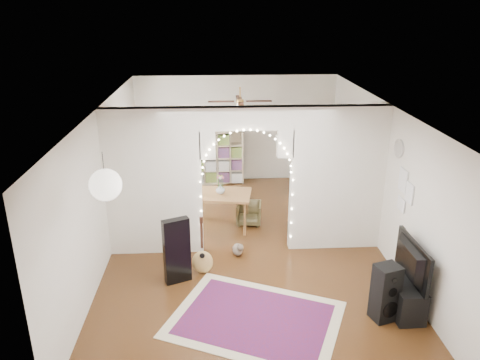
{
  "coord_description": "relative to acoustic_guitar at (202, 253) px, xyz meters",
  "views": [
    {
      "loc": [
        -0.56,
        -7.81,
        4.32
      ],
      "look_at": [
        -0.1,
        0.3,
        1.26
      ],
      "focal_mm": 35.0,
      "sensor_mm": 36.0,
      "label": 1
    }
  ],
  "objects": [
    {
      "name": "wall_front",
      "position": [
        0.8,
        -2.9,
        0.96
      ],
      "size": [
        5.0,
        0.02,
        2.7
      ],
      "primitive_type": "cube",
      "color": "silver",
      "rests_on": "floor"
    },
    {
      "name": "wall_back",
      "position": [
        0.8,
        4.6,
        0.96
      ],
      "size": [
        5.0,
        0.02,
        2.7
      ],
      "primitive_type": "cube",
      "color": "silver",
      "rests_on": "floor"
    },
    {
      "name": "media_console",
      "position": [
        3.0,
        -1.14,
        -0.14
      ],
      "size": [
        0.42,
        1.01,
        0.5
      ],
      "primitive_type": "cube",
      "rotation": [
        0.0,
        0.0,
        0.02
      ],
      "color": "black",
      "rests_on": "floor"
    },
    {
      "name": "flower_vase",
      "position": [
        0.34,
        1.75,
        0.46
      ],
      "size": [
        0.21,
        0.21,
        0.19
      ],
      "primitive_type": "imported",
      "rotation": [
        0.0,
        0.0,
        -0.15
      ],
      "color": "silver",
      "rests_on": "dining_table"
    },
    {
      "name": "paper_lantern",
      "position": [
        -1.1,
        -1.55,
        1.86
      ],
      "size": [
        0.4,
        0.4,
        0.4
      ],
      "primitive_type": "sphere",
      "color": "white",
      "rests_on": "ceiling"
    },
    {
      "name": "picture_frames",
      "position": [
        3.28,
        -0.15,
        1.11
      ],
      "size": [
        0.02,
        0.5,
        0.7
      ],
      "primitive_type": null,
      "color": "white",
      "rests_on": "wall_right"
    },
    {
      "name": "dining_chair_right",
      "position": [
        0.93,
        1.91,
        -0.16
      ],
      "size": [
        0.55,
        0.57,
        0.46
      ],
      "primitive_type": "imported",
      "rotation": [
        0.0,
        0.0,
        -0.13
      ],
      "color": "brown",
      "rests_on": "floor"
    },
    {
      "name": "wall_left",
      "position": [
        -1.7,
        0.85,
        0.96
      ],
      "size": [
        0.02,
        7.5,
        2.7
      ],
      "primitive_type": "cube",
      "color": "silver",
      "rests_on": "floor"
    },
    {
      "name": "floor",
      "position": [
        0.8,
        0.85,
        -0.39
      ],
      "size": [
        7.5,
        7.5,
        0.0
      ],
      "primitive_type": "plane",
      "color": "black",
      "rests_on": "ground"
    },
    {
      "name": "divider_wall",
      "position": [
        0.8,
        0.85,
        1.03
      ],
      "size": [
        5.0,
        0.2,
        2.7
      ],
      "color": "silver",
      "rests_on": "floor"
    },
    {
      "name": "acoustic_guitar",
      "position": [
        0.0,
        0.0,
        0.0
      ],
      "size": [
        0.37,
        0.17,
        0.9
      ],
      "rotation": [
        0.0,
        0.0,
        -0.14
      ],
      "color": "#AF8246",
      "rests_on": "floor"
    },
    {
      "name": "guitar_case",
      "position": [
        -0.4,
        -0.22,
        0.17
      ],
      "size": [
        0.45,
        0.3,
        1.13
      ],
      "primitive_type": "cube",
      "rotation": [
        0.0,
        0.0,
        0.4
      ],
      "color": "black",
      "rests_on": "floor"
    },
    {
      "name": "bookcase",
      "position": [
        0.31,
        4.35,
        0.29
      ],
      "size": [
        1.36,
        0.73,
        1.36
      ],
      "primitive_type": "cube",
      "rotation": [
        0.0,
        0.0,
        0.32
      ],
      "color": "beige",
      "rests_on": "floor"
    },
    {
      "name": "dining_chair_left",
      "position": [
        -0.53,
        3.62,
        -0.17
      ],
      "size": [
        0.54,
        0.55,
        0.44
      ],
      "primitive_type": "imported",
      "rotation": [
        0.0,
        0.0,
        -0.16
      ],
      "color": "brown",
      "rests_on": "floor"
    },
    {
      "name": "window",
      "position": [
        -1.67,
        2.65,
        1.11
      ],
      "size": [
        0.04,
        1.2,
        1.4
      ],
      "primitive_type": "cube",
      "color": "white",
      "rests_on": "wall_left"
    },
    {
      "name": "wall_clock",
      "position": [
        3.28,
        0.25,
        1.71
      ],
      "size": [
        0.03,
        0.31,
        0.31
      ],
      "primitive_type": "cylinder",
      "rotation": [
        0.0,
        1.57,
        0.0
      ],
      "color": "white",
      "rests_on": "wall_right"
    },
    {
      "name": "ceiling_fan",
      "position": [
        0.8,
        2.85,
        2.01
      ],
      "size": [
        1.1,
        1.1,
        0.3
      ],
      "primitive_type": null,
      "color": "#AE7F3A",
      "rests_on": "ceiling"
    },
    {
      "name": "fairy_lights",
      "position": [
        0.8,
        0.72,
        1.16
      ],
      "size": [
        1.64,
        0.04,
        1.6
      ],
      "primitive_type": null,
      "color": "#FFEABF",
      "rests_on": "divider_wall"
    },
    {
      "name": "floor_speaker",
      "position": [
        2.66,
        -1.37,
        0.04
      ],
      "size": [
        0.41,
        0.38,
        0.87
      ],
      "rotation": [
        0.0,
        0.0,
        0.31
      ],
      "color": "black",
      "rests_on": "floor"
    },
    {
      "name": "tabby_cat",
      "position": [
        0.63,
        0.59,
        -0.27
      ],
      "size": [
        0.27,
        0.44,
        0.29
      ],
      "rotation": [
        0.0,
        0.0,
        0.34
      ],
      "color": "brown",
      "rests_on": "floor"
    },
    {
      "name": "dining_table",
      "position": [
        0.34,
        1.75,
        0.29
      ],
      "size": [
        1.31,
        0.97,
        0.76
      ],
      "rotation": [
        0.0,
        0.0,
        -0.15
      ],
      "color": "brown",
      "rests_on": "floor"
    },
    {
      "name": "area_rug",
      "position": [
        0.79,
        -1.31,
        -0.38
      ],
      "size": [
        2.89,
        2.59,
        0.02
      ],
      "primitive_type": "cube",
      "rotation": [
        0.0,
        0.0,
        -0.42
      ],
      "color": "maroon",
      "rests_on": "floor"
    },
    {
      "name": "wall_right",
      "position": [
        3.3,
        0.85,
        0.96
      ],
      "size": [
        0.02,
        7.5,
        2.7
      ],
      "primitive_type": "cube",
      "color": "silver",
      "rests_on": "floor"
    },
    {
      "name": "ceiling",
      "position": [
        0.8,
        0.85,
        2.31
      ],
      "size": [
        5.0,
        7.5,
        0.02
      ],
      "primitive_type": "cube",
      "color": "white",
      "rests_on": "wall_back"
    },
    {
      "name": "tv",
      "position": [
        3.0,
        -1.14,
        0.42
      ],
      "size": [
        0.16,
        1.08,
        0.62
      ],
      "primitive_type": "imported",
      "rotation": [
        0.0,
        0.0,
        1.59
      ],
      "color": "black",
      "rests_on": "media_console"
    }
  ]
}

